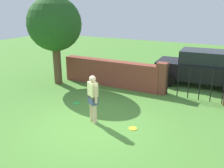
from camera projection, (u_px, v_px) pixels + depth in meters
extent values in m
plane|color=#4C8433|center=(92.00, 126.00, 7.95)|extent=(40.00, 40.00, 0.00)
cube|color=brown|center=(110.00, 73.00, 11.85)|extent=(4.92, 0.50, 1.23)
cylinder|color=brown|center=(57.00, 62.00, 12.03)|extent=(0.38, 0.38, 2.21)
sphere|color=#23511E|center=(54.00, 24.00, 11.47)|extent=(2.56, 2.56, 2.56)
cylinder|color=beige|center=(95.00, 111.00, 8.05)|extent=(0.14, 0.14, 0.85)
cylinder|color=beige|center=(92.00, 109.00, 8.23)|extent=(0.14, 0.14, 0.85)
cube|color=#3F4C72|center=(93.00, 100.00, 8.02)|extent=(0.42, 0.38, 0.28)
cube|color=beige|center=(93.00, 90.00, 7.92)|extent=(0.42, 0.38, 0.55)
sphere|color=beige|center=(92.00, 79.00, 7.80)|extent=(0.22, 0.22, 0.22)
cylinder|color=beige|center=(96.00, 95.00, 7.76)|extent=(0.09, 0.09, 0.58)
cylinder|color=beige|center=(90.00, 91.00, 8.13)|extent=(0.09, 0.09, 0.58)
cube|color=brown|center=(162.00, 78.00, 10.69)|extent=(0.44, 0.44, 1.40)
cylinder|color=black|center=(168.00, 80.00, 10.59)|extent=(0.04, 0.04, 1.30)
cylinder|color=black|center=(178.00, 82.00, 10.39)|extent=(0.04, 0.04, 1.30)
cylinder|color=black|center=(189.00, 83.00, 10.19)|extent=(0.04, 0.04, 1.30)
cylinder|color=black|center=(200.00, 85.00, 9.99)|extent=(0.04, 0.04, 1.30)
cylinder|color=black|center=(212.00, 86.00, 9.79)|extent=(0.04, 0.04, 1.30)
cylinder|color=black|center=(224.00, 88.00, 9.59)|extent=(0.04, 0.04, 1.30)
cube|color=black|center=(201.00, 71.00, 11.83)|extent=(4.28, 1.91, 0.80)
cube|color=#1E2328|center=(203.00, 57.00, 11.62)|extent=(2.07, 1.60, 0.60)
cylinder|color=black|center=(175.00, 72.00, 13.24)|extent=(0.65, 0.25, 0.64)
cylinder|color=black|center=(169.00, 80.00, 11.77)|extent=(0.65, 0.25, 0.64)
cylinder|color=green|center=(76.00, 103.00, 9.80)|extent=(0.27, 0.27, 0.02)
cylinder|color=yellow|center=(133.00, 128.00, 7.80)|extent=(0.27, 0.27, 0.02)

